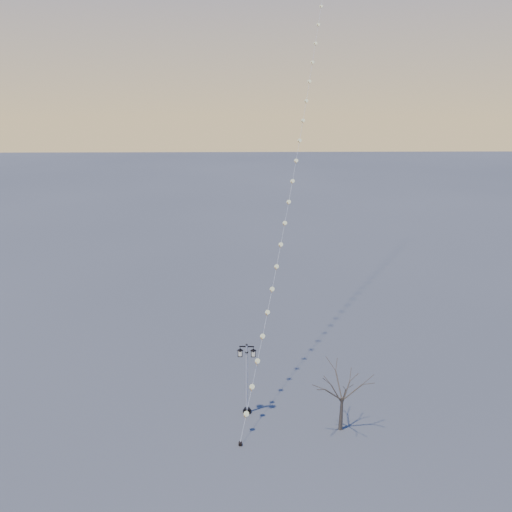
{
  "coord_description": "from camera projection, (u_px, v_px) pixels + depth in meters",
  "views": [
    {
      "loc": [
        -0.2,
        -26.99,
        20.55
      ],
      "look_at": [
        0.44,
        5.52,
        10.0
      ],
      "focal_mm": 36.4,
      "sensor_mm": 36.0,
      "label": 1
    }
  ],
  "objects": [
    {
      "name": "street_lamp",
      "position": [
        247.0,
        375.0,
        33.62
      ],
      "size": [
        1.29,
        0.56,
        5.07
      ],
      "rotation": [
        0.0,
        0.0,
        -0.06
      ],
      "color": "black",
      "rests_on": "ground"
    },
    {
      "name": "ground",
      "position": [
        251.0,
        437.0,
        32.02
      ],
      "size": [
        300.0,
        300.0,
        0.0
      ],
      "primitive_type": "plane",
      "color": "#4E4F4F",
      "rests_on": "ground"
    },
    {
      "name": "kite_train",
      "position": [
        306.0,
        71.0,
        42.83
      ],
      "size": [
        11.49,
        38.86,
        43.98
      ],
      "rotation": [
        0.0,
        0.0,
        0.07
      ],
      "color": "black",
      "rests_on": "ground"
    },
    {
      "name": "bare_tree",
      "position": [
        343.0,
        389.0,
        31.89
      ],
      "size": [
        2.54,
        2.54,
        4.21
      ],
      "rotation": [
        0.0,
        0.0,
        -0.31
      ],
      "color": "#4C4031",
      "rests_on": "ground"
    }
  ]
}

